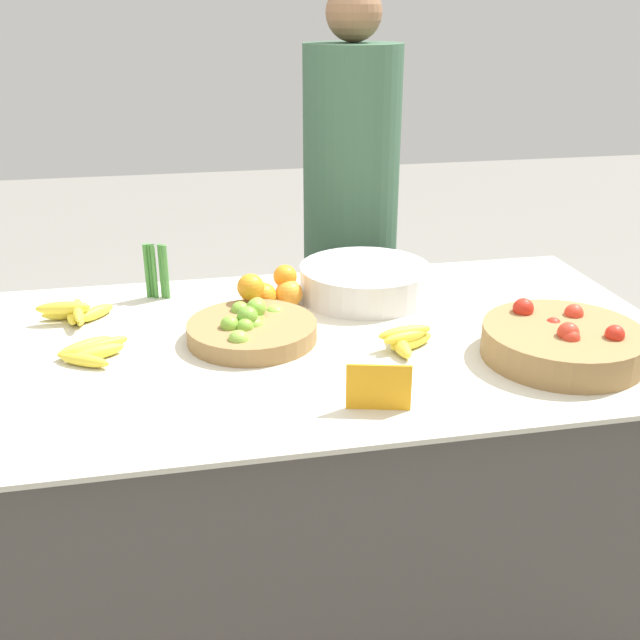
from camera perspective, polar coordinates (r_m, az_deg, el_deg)
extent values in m
plane|color=gray|center=(2.31, 0.00, -19.72)|extent=(12.00, 12.00, 0.00)
cube|color=#4C4742|center=(2.06, 0.00, -11.69)|extent=(1.71, 0.96, 0.78)
cube|color=beige|center=(1.87, 0.00, -1.58)|extent=(1.78, 1.00, 0.01)
cylinder|color=olive|center=(1.86, -5.20, -0.85)|extent=(0.32, 0.32, 0.05)
sphere|color=#7AB238|center=(1.88, -4.89, 0.90)|extent=(0.05, 0.05, 0.05)
sphere|color=#6BA333|center=(1.83, -5.56, 0.26)|extent=(0.05, 0.05, 0.05)
sphere|color=#7AB238|center=(1.82, -6.88, -0.39)|extent=(0.05, 0.05, 0.05)
sphere|color=#7AB238|center=(1.86, -5.15, -0.24)|extent=(0.05, 0.05, 0.05)
sphere|color=#7AB238|center=(1.85, -5.50, -0.01)|extent=(0.05, 0.05, 0.05)
sphere|color=#6BA333|center=(1.89, -4.79, 0.83)|extent=(0.04, 0.04, 0.04)
sphere|color=#89BC42|center=(1.84, -5.03, -0.46)|extent=(0.05, 0.05, 0.05)
sphere|color=#6BA333|center=(1.86, -4.98, -0.64)|extent=(0.05, 0.05, 0.05)
sphere|color=#89BC42|center=(1.92, -4.78, 1.13)|extent=(0.04, 0.04, 0.04)
sphere|color=#89BC42|center=(1.76, -6.22, -1.54)|extent=(0.05, 0.05, 0.05)
sphere|color=#89BC42|center=(1.93, -3.44, 0.38)|extent=(0.05, 0.05, 0.05)
sphere|color=#7AB238|center=(1.81, -5.73, -0.52)|extent=(0.04, 0.04, 0.04)
sphere|color=#7AB238|center=(1.92, -6.10, 0.71)|extent=(0.05, 0.05, 0.05)
sphere|color=#7AB238|center=(1.88, -4.90, -0.10)|extent=(0.05, 0.05, 0.05)
sphere|color=#7AB238|center=(1.86, -5.28, -0.77)|extent=(0.04, 0.04, 0.04)
cylinder|color=olive|center=(1.84, 17.98, -1.68)|extent=(0.37, 0.37, 0.08)
sphere|color=red|center=(1.86, 17.33, -0.45)|extent=(0.04, 0.04, 0.04)
sphere|color=red|center=(1.81, 21.54, -1.03)|extent=(0.04, 0.04, 0.04)
sphere|color=red|center=(1.91, 18.78, 0.48)|extent=(0.05, 0.05, 0.05)
sphere|color=red|center=(1.83, 18.03, -0.98)|extent=(0.04, 0.04, 0.04)
sphere|color=red|center=(1.78, 18.39, -0.95)|extent=(0.05, 0.05, 0.05)
sphere|color=red|center=(1.77, 18.55, -1.31)|extent=(0.04, 0.04, 0.04)
sphere|color=red|center=(1.84, 18.11, -1.40)|extent=(0.04, 0.04, 0.04)
sphere|color=red|center=(1.84, 18.40, -1.85)|extent=(0.05, 0.05, 0.05)
sphere|color=red|center=(1.89, 15.23, 0.86)|extent=(0.05, 0.05, 0.05)
sphere|color=red|center=(1.86, 18.61, -0.96)|extent=(0.04, 0.04, 0.04)
sphere|color=red|center=(1.82, 14.46, -1.41)|extent=(0.04, 0.04, 0.04)
sphere|color=orange|center=(2.05, -2.38, 2.03)|extent=(0.08, 0.08, 0.08)
sphere|color=orange|center=(2.04, -4.36, 1.83)|extent=(0.08, 0.08, 0.08)
sphere|color=orange|center=(2.06, -5.05, 1.91)|extent=(0.07, 0.07, 0.07)
sphere|color=orange|center=(1.97, -5.31, 2.51)|extent=(0.07, 0.07, 0.07)
sphere|color=orange|center=(2.06, -2.68, 3.34)|extent=(0.07, 0.07, 0.07)
cylinder|color=silver|center=(2.12, 3.43, 2.97)|extent=(0.37, 0.37, 0.09)
cube|color=orange|center=(1.53, 4.49, -5.14)|extent=(0.13, 0.04, 0.10)
cylinder|color=#4C8E42|center=(2.14, -11.63, 3.60)|extent=(0.01, 0.01, 0.16)
cylinder|color=#428438|center=(2.15, -11.99, 3.67)|extent=(0.01, 0.01, 0.16)
cylinder|color=#428438|center=(2.15, -12.50, 3.60)|extent=(0.01, 0.01, 0.16)
cylinder|color=#428438|center=(2.16, -12.76, 3.69)|extent=(0.01, 0.01, 0.16)
cylinder|color=#428438|center=(2.14, -11.81, 3.63)|extent=(0.01, 0.01, 0.16)
cylinder|color=#428438|center=(2.16, -13.06, 3.66)|extent=(0.01, 0.01, 0.16)
cylinder|color=#428438|center=(2.15, -12.50, 3.64)|extent=(0.01, 0.01, 0.16)
ellipsoid|color=yellow|center=(1.83, -16.61, -2.41)|extent=(0.13, 0.08, 0.03)
ellipsoid|color=yellow|center=(1.80, -17.51, -2.94)|extent=(0.13, 0.09, 0.03)
ellipsoid|color=yellow|center=(1.86, -16.38, -1.90)|extent=(0.14, 0.09, 0.03)
ellipsoid|color=yellow|center=(1.87, -17.48, -1.94)|extent=(0.14, 0.11, 0.03)
ellipsoid|color=yellow|center=(1.79, 6.20, -2.01)|extent=(0.04, 0.11, 0.04)
ellipsoid|color=yellow|center=(1.82, 7.18, -1.62)|extent=(0.12, 0.09, 0.03)
ellipsoid|color=yellow|center=(1.84, 6.45, -1.37)|extent=(0.12, 0.13, 0.03)
ellipsoid|color=yellow|center=(1.82, 5.88, -1.70)|extent=(0.04, 0.14, 0.03)
ellipsoid|color=yellow|center=(1.80, 6.47, -1.30)|extent=(0.12, 0.06, 0.03)
ellipsoid|color=yellow|center=(1.81, 6.48, -0.94)|extent=(0.14, 0.06, 0.03)
ellipsoid|color=yellow|center=(2.06, -16.74, 0.53)|extent=(0.11, 0.11, 0.03)
ellipsoid|color=yellow|center=(2.08, -18.25, 0.49)|extent=(0.04, 0.14, 0.03)
ellipsoid|color=yellow|center=(2.08, -18.60, 0.47)|extent=(0.14, 0.03, 0.03)
ellipsoid|color=yellow|center=(2.07, -17.66, 0.45)|extent=(0.03, 0.15, 0.03)
ellipsoid|color=yellow|center=(2.05, -19.00, 0.88)|extent=(0.14, 0.04, 0.03)
ellipsoid|color=yellow|center=(2.04, -17.96, 0.73)|extent=(0.04, 0.16, 0.03)
cylinder|color=#385B42|center=(2.72, 2.29, 4.92)|extent=(0.33, 0.33, 1.45)
sphere|color=#896042|center=(2.59, 2.60, 22.38)|extent=(0.18, 0.18, 0.18)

